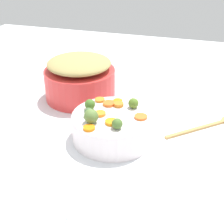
# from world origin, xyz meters

# --- Properties ---
(tabletop) EXTENTS (2.40, 2.40, 0.02)m
(tabletop) POSITION_xyz_m (0.00, 0.00, 0.01)
(tabletop) COLOR white
(tabletop) RESTS_ON ground
(serving_bowl_carrots) EXTENTS (0.25, 0.25, 0.08)m
(serving_bowl_carrots) POSITION_xyz_m (0.00, -0.01, 0.06)
(serving_bowl_carrots) COLOR white
(serving_bowl_carrots) RESTS_ON tabletop
(metal_pot) EXTENTS (0.27, 0.27, 0.12)m
(metal_pot) POSITION_xyz_m (0.21, -0.25, 0.08)
(metal_pot) COLOR red
(metal_pot) RESTS_ON tabletop
(stuffing_mound) EXTENTS (0.24, 0.24, 0.05)m
(stuffing_mound) POSITION_xyz_m (0.21, -0.25, 0.16)
(stuffing_mound) COLOR tan
(stuffing_mound) RESTS_ON metal_pot
(carrot_slice_0) EXTENTS (0.05, 0.05, 0.01)m
(carrot_slice_0) POSITION_xyz_m (-0.01, 0.04, 0.11)
(carrot_slice_0) COLOR orange
(carrot_slice_0) RESTS_ON serving_bowl_carrots
(carrot_slice_1) EXTENTS (0.04, 0.04, 0.01)m
(carrot_slice_1) POSITION_xyz_m (0.07, -0.09, 0.11)
(carrot_slice_1) COLOR orange
(carrot_slice_1) RESTS_ON serving_bowl_carrots
(carrot_slice_2) EXTENTS (0.04, 0.04, 0.01)m
(carrot_slice_2) POSITION_xyz_m (0.03, -0.07, 0.11)
(carrot_slice_2) COLOR orange
(carrot_slice_2) RESTS_ON serving_bowl_carrots
(carrot_slice_3) EXTENTS (0.04, 0.04, 0.01)m
(carrot_slice_3) POSITION_xyz_m (0.04, -0.00, 0.11)
(carrot_slice_3) COLOR orange
(carrot_slice_3) RESTS_ON serving_bowl_carrots
(carrot_slice_4) EXTENTS (0.04, 0.04, 0.01)m
(carrot_slice_4) POSITION_xyz_m (0.04, 0.09, 0.11)
(carrot_slice_4) COLOR orange
(carrot_slice_4) RESTS_ON serving_bowl_carrots
(carrot_slice_5) EXTENTS (0.05, 0.05, 0.01)m
(carrot_slice_5) POSITION_xyz_m (-0.08, -0.02, 0.11)
(carrot_slice_5) COLOR orange
(carrot_slice_5) RESTS_ON serving_bowl_carrots
(carrot_slice_6) EXTENTS (0.04, 0.04, 0.01)m
(carrot_slice_6) POSITION_xyz_m (0.01, -0.10, 0.11)
(carrot_slice_6) COLOR orange
(carrot_slice_6) RESTS_ON serving_bowl_carrots
(carrot_slice_7) EXTENTS (0.04, 0.04, 0.01)m
(carrot_slice_7) POSITION_xyz_m (-0.00, -0.07, 0.11)
(carrot_slice_7) COLOR orange
(carrot_slice_7) RESTS_ON serving_bowl_carrots
(brussels_sprout_0) EXTENTS (0.03, 0.03, 0.03)m
(brussels_sprout_0) POSITION_xyz_m (-0.03, 0.06, 0.12)
(brussels_sprout_0) COLOR #4A6D2E
(brussels_sprout_0) RESTS_ON serving_bowl_carrots
(brussels_sprout_1) EXTENTS (0.03, 0.03, 0.03)m
(brussels_sprout_1) POSITION_xyz_m (-0.05, -0.07, 0.12)
(brussels_sprout_1) COLOR #537425
(brussels_sprout_1) RESTS_ON serving_bowl_carrots
(brussels_sprout_2) EXTENTS (0.04, 0.04, 0.04)m
(brussels_sprout_2) POSITION_xyz_m (0.05, 0.05, 0.13)
(brussels_sprout_2) COLOR olive
(brussels_sprout_2) RESTS_ON serving_bowl_carrots
(brussels_sprout_3) EXTENTS (0.03, 0.03, 0.03)m
(brussels_sprout_3) POSITION_xyz_m (0.07, 0.02, 0.12)
(brussels_sprout_3) COLOR #4A6E3C
(brussels_sprout_3) RESTS_ON serving_bowl_carrots
(brussels_sprout_4) EXTENTS (0.03, 0.03, 0.03)m
(brussels_sprout_4) POSITION_xyz_m (0.08, -0.03, 0.12)
(brussels_sprout_4) COLOR #426F26
(brussels_sprout_4) RESTS_ON serving_bowl_carrots
(wooden_spoon) EXTENTS (0.24, 0.22, 0.01)m
(wooden_spoon) POSITION_xyz_m (-0.32, -0.20, 0.03)
(wooden_spoon) COLOR tan
(wooden_spoon) RESTS_ON tabletop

